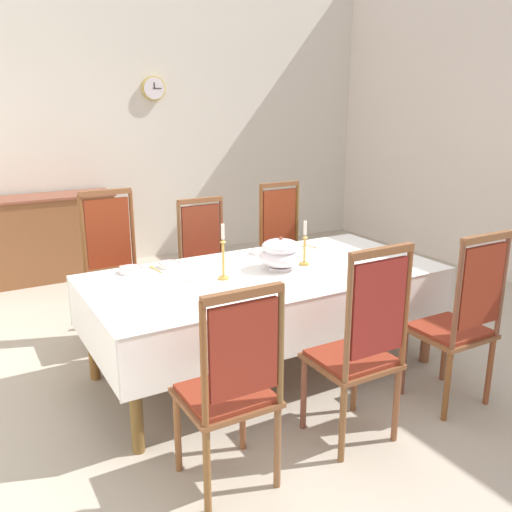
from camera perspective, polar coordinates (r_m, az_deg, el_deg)
ground at (r=4.05m, az=0.89°, el=-11.90°), size 6.54×6.45×0.04m
back_wall at (r=6.60m, az=-14.13°, el=14.50°), size 6.54×0.08×3.51m
dining_table at (r=3.77m, az=0.99°, el=-2.70°), size 2.39×1.15×0.74m
tablecloth at (r=3.77m, az=0.99°, el=-2.89°), size 2.41×1.17×0.36m
chair_south_a at (r=2.69m, az=-2.57°, el=-13.35°), size 0.44×0.42×1.08m
chair_north_a at (r=4.38m, az=-14.46°, el=-1.43°), size 0.44×0.42×1.21m
chair_south_b at (r=3.07m, az=10.80°, el=-9.16°), size 0.44×0.42×1.17m
chair_north_b at (r=4.64m, az=-5.04°, el=-0.58°), size 0.44×0.42×1.08m
chair_south_c at (r=3.60m, az=20.44°, el=-6.20°), size 0.44×0.42×1.14m
chair_north_c at (r=5.00m, az=3.13°, el=0.98°), size 0.44×0.42×1.15m
soup_tureen at (r=3.78m, az=2.58°, el=0.27°), size 0.29×0.29×0.23m
candlestick_west at (r=3.56m, az=-3.43°, el=-0.10°), size 0.07×0.07×0.37m
candlestick_east at (r=3.88m, az=5.08°, el=0.84°), size 0.07×0.07×0.32m
bowl_near_left at (r=3.89m, az=-9.03°, el=-0.86°), size 0.15×0.15×0.04m
bowl_near_right at (r=4.36m, az=4.42°, el=1.07°), size 0.14×0.14×0.03m
bowl_far_left at (r=4.18m, az=0.48°, el=0.52°), size 0.14×0.14×0.03m
bowl_far_right at (r=3.81m, az=-12.86°, el=-1.37°), size 0.16×0.16×0.04m
spoon_primary at (r=3.88m, az=-10.64°, el=-1.21°), size 0.04×0.18×0.01m
spoon_secondary at (r=4.44m, az=5.27°, el=1.17°), size 0.05×0.18×0.01m
sideboard at (r=6.25m, az=-20.98°, el=1.77°), size 1.44×0.48×0.90m
mounted_clock at (r=6.65m, az=-10.61°, el=16.76°), size 0.27×0.06×0.27m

